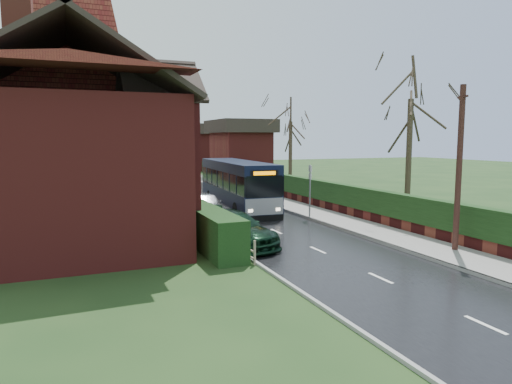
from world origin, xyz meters
name	(u,v)px	position (x,y,z in m)	size (l,w,h in m)	color
ground	(295,240)	(0.00, 0.00, 0.00)	(140.00, 140.00, 0.00)	#2E471E
road	(224,208)	(0.00, 10.00, 0.01)	(6.00, 100.00, 0.02)	black
pavement	(284,204)	(4.25, 10.00, 0.07)	(2.50, 100.00, 0.14)	slate
kerb_right	(267,205)	(3.05, 10.00, 0.07)	(0.12, 100.00, 0.14)	gray
kerb_left	(177,210)	(-3.05, 10.00, 0.05)	(0.12, 100.00, 0.10)	gray
front_hedge	(182,211)	(-3.90, 5.00, 0.80)	(1.20, 16.00, 1.60)	black
picket_fence	(196,217)	(-3.15, 5.00, 0.45)	(0.10, 16.00, 0.90)	gray
right_wall_hedge	(304,189)	(5.80, 10.00, 1.02)	(0.60, 50.00, 1.80)	maroon
brick_house	(77,141)	(-8.73, 4.78, 4.38)	(9.30, 14.60, 10.30)	maroon
bus	(237,185)	(0.80, 9.66, 1.51)	(2.78, 10.10, 3.04)	black
car_silver	(204,205)	(-2.17, 7.01, 0.75)	(1.77, 4.39, 1.50)	#B4B2B7
car_green	(232,229)	(-2.90, 0.10, 0.72)	(2.02, 4.97, 1.44)	black
car_distant	(167,171)	(1.46, 35.79, 0.66)	(1.40, 4.02, 1.32)	black
bus_stop_sign	(310,183)	(3.20, 4.48, 2.00)	(0.17, 0.46, 3.04)	slate
telegraph_pole	(459,169)	(4.80, -4.37, 3.29)	(0.41, 0.80, 6.51)	black
tree_right_near	(411,91)	(8.63, 2.92, 7.12)	(4.41, 4.41, 9.53)	#342A1F
tree_right_far	(291,117)	(9.00, 18.54, 6.35)	(4.40, 4.40, 8.50)	#382A21
tree_house_side	(51,85)	(-9.85, 10.59, 7.43)	(4.38, 4.38, 9.95)	#3B2E23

